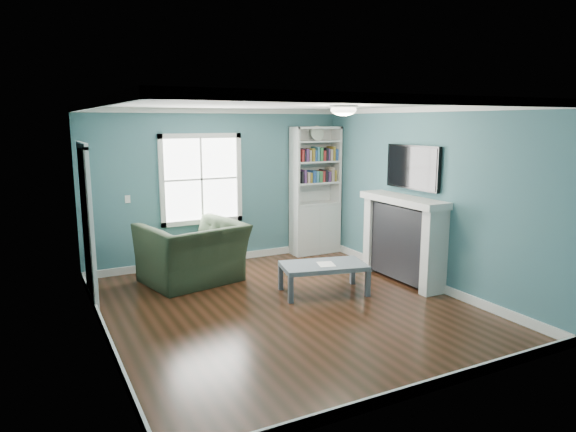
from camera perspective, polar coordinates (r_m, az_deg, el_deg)
name	(u,v)px	position (r m, az deg, el deg)	size (l,w,h in m)	color
floor	(286,307)	(6.80, -0.19, -10.10)	(5.00, 5.00, 0.00)	black
room_walls	(286,187)	(6.42, -0.20, 3.23)	(5.00, 5.00, 5.00)	#416E79
trim	(286,214)	(6.47, -0.20, 0.20)	(4.50, 5.00, 2.60)	white
window	(201,179)	(8.61, -9.59, 4.05)	(1.40, 0.06, 1.50)	white
bookshelf	(315,203)	(9.35, 3.02, 1.43)	(0.90, 0.35, 2.31)	silver
fireplace	(403,240)	(7.90, 12.68, -2.63)	(0.44, 1.58, 1.30)	black
tv	(413,167)	(7.81, 13.69, 5.28)	(0.06, 1.10, 0.65)	black
door	(87,223)	(7.22, -21.45, -0.78)	(0.12, 0.98, 2.17)	silver
ceiling_fixture	(344,109)	(6.91, 6.20, 11.72)	(0.38, 0.38, 0.15)	white
light_switch	(128,199)	(8.36, -17.39, 1.80)	(0.08, 0.01, 0.12)	white
recliner	(192,243)	(7.79, -10.58, -2.97)	(1.38, 0.90, 1.21)	black
coffee_table	(324,268)	(7.26, 3.97, -5.73)	(1.28, 0.88, 0.42)	#4E545D
paper_sheet	(326,264)	(7.21, 4.25, -5.36)	(0.22, 0.28, 0.00)	white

